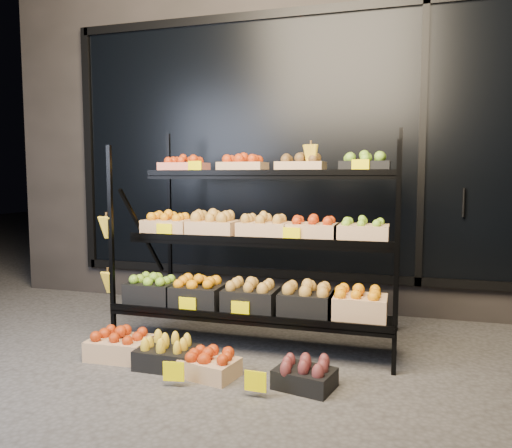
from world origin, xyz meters
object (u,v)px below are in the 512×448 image
(display_rack, at_px, (258,240))
(floor_crate_left, at_px, (120,344))
(floor_crate_midleft, at_px, (168,354))
(floor_crate_midright, at_px, (210,364))

(display_rack, xyz_separation_m, floor_crate_left, (-0.82, -0.65, -0.69))
(floor_crate_left, height_order, floor_crate_midleft, floor_crate_left)
(floor_crate_midright, bearing_deg, floor_crate_left, -177.64)
(floor_crate_midleft, distance_m, floor_crate_midright, 0.34)
(floor_crate_left, bearing_deg, floor_crate_midleft, -11.38)
(display_rack, height_order, floor_crate_midleft, display_rack)
(floor_crate_midleft, relative_size, floor_crate_midright, 1.01)
(floor_crate_left, bearing_deg, display_rack, 35.92)
(floor_crate_midleft, bearing_deg, floor_crate_left, 171.42)
(display_rack, xyz_separation_m, floor_crate_midright, (-0.09, -0.78, -0.70))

